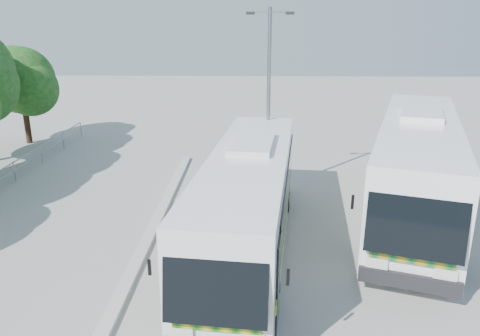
{
  "coord_description": "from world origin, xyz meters",
  "views": [
    {
      "loc": [
        1.33,
        -14.86,
        7.41
      ],
      "look_at": [
        0.85,
        2.99,
        1.73
      ],
      "focal_mm": 35.0,
      "sensor_mm": 36.0,
      "label": 1
    }
  ],
  "objects_px": {
    "tree_far_e": "(22,81)",
    "lamppost": "(269,95)",
    "coach_adjacent": "(417,164)",
    "coach_main": "(249,198)"
  },
  "relations": [
    {
      "from": "tree_far_e",
      "to": "lamppost",
      "type": "relative_size",
      "value": 0.75
    },
    {
      "from": "coach_adjacent",
      "to": "lamppost",
      "type": "relative_size",
      "value": 1.72
    },
    {
      "from": "tree_far_e",
      "to": "lamppost",
      "type": "height_order",
      "value": "lamppost"
    },
    {
      "from": "lamppost",
      "to": "coach_main",
      "type": "bearing_deg",
      "value": -94.65
    },
    {
      "from": "tree_far_e",
      "to": "coach_main",
      "type": "bearing_deg",
      "value": -44.92
    },
    {
      "from": "coach_adjacent",
      "to": "coach_main",
      "type": "bearing_deg",
      "value": -134.88
    },
    {
      "from": "lamppost",
      "to": "tree_far_e",
      "type": "bearing_deg",
      "value": 153.55
    },
    {
      "from": "coach_main",
      "to": "tree_far_e",
      "type": "bearing_deg",
      "value": 141.35
    },
    {
      "from": "coach_main",
      "to": "coach_adjacent",
      "type": "height_order",
      "value": "coach_adjacent"
    },
    {
      "from": "tree_far_e",
      "to": "coach_adjacent",
      "type": "distance_m",
      "value": 23.02
    }
  ]
}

